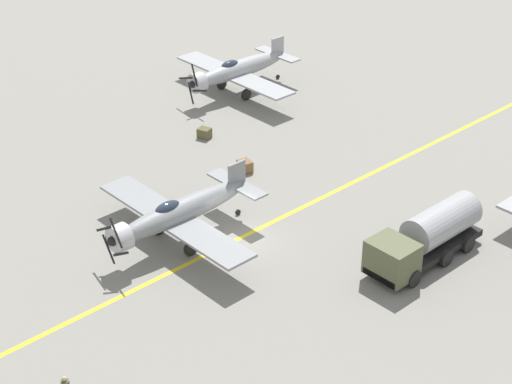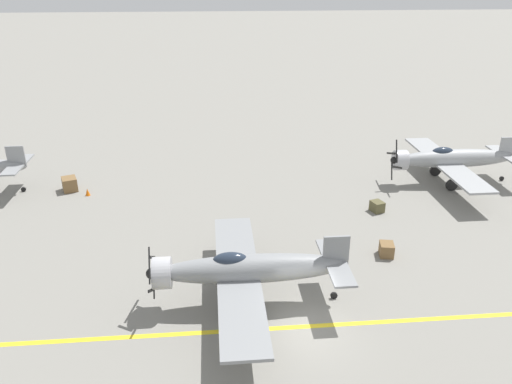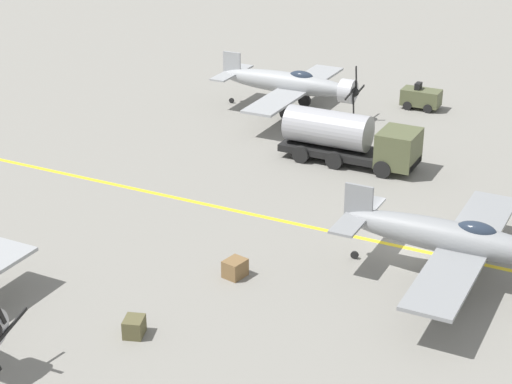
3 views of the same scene
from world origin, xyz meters
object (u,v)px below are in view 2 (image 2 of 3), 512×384
at_px(supply_crate_outboard, 70,184).
at_px(traffic_cone, 88,192).
at_px(airplane_near_right, 451,159).
at_px(airplane_mid_center, 245,270).
at_px(supply_crate_by_tanker, 377,206).
at_px(supply_crate_mid_lane, 387,249).

bearing_deg(supply_crate_outboard, traffic_cone, -125.65).
distance_m(supply_crate_outboard, traffic_cone, 1.91).
relative_size(airplane_near_right, supply_crate_outboard, 9.75).
distance_m(airplane_mid_center, supply_crate_by_tanker, 14.00).
distance_m(supply_crate_by_tanker, traffic_cone, 21.28).
xyz_separation_m(airplane_near_right, supply_crate_by_tanker, (-4.53, 7.16, -1.64)).
height_order(airplane_near_right, supply_crate_by_tanker, airplane_near_right).
bearing_deg(airplane_mid_center, airplane_near_right, -54.70).
relative_size(airplane_mid_center, supply_crate_outboard, 9.75).
relative_size(supply_crate_by_tanker, supply_crate_mid_lane, 0.94).
bearing_deg(airplane_near_right, supply_crate_by_tanker, 130.38).
height_order(supply_crate_outboard, traffic_cone, supply_crate_outboard).
bearing_deg(supply_crate_outboard, airplane_mid_center, -141.22).
bearing_deg(supply_crate_by_tanker, airplane_mid_center, 134.41).
xyz_separation_m(supply_crate_by_tanker, supply_crate_outboard, (5.69, 22.32, 0.14)).
bearing_deg(airplane_mid_center, supply_crate_outboard, 34.24).
xyz_separation_m(supply_crate_mid_lane, traffic_cone, (10.42, 19.48, -0.12)).
bearing_deg(traffic_cone, supply_crate_outboard, 54.35).
xyz_separation_m(airplane_near_right, supply_crate_outboard, (1.16, 29.48, -1.50)).
height_order(airplane_mid_center, airplane_near_right, airplane_near_right).
distance_m(airplane_mid_center, supply_crate_outboard, 19.84).
relative_size(airplane_near_right, supply_crate_by_tanker, 13.48).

